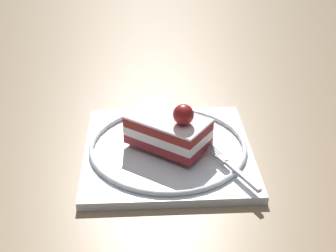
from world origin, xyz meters
name	(u,v)px	position (x,y,z in m)	size (l,w,h in m)	color
ground_plane	(151,162)	(0.00, 0.00, 0.00)	(2.40, 2.40, 0.00)	#866F52
dessert_plate	(168,150)	(-0.03, -0.02, 0.01)	(0.25, 0.25, 0.02)	white
cake_slice	(169,130)	(-0.03, -0.02, 0.04)	(0.13, 0.12, 0.07)	maroon
fork	(231,166)	(-0.11, 0.04, 0.02)	(0.06, 0.11, 0.00)	silver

